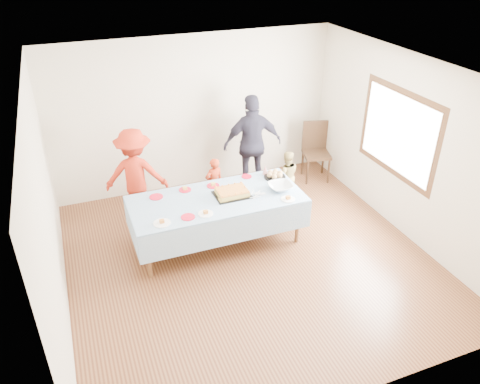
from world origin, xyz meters
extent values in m
plane|color=#4D2716|center=(0.00, 0.00, 0.00)|extent=(5.00, 5.00, 0.00)
cube|color=beige|center=(0.00, 2.50, 1.35)|extent=(5.00, 0.04, 2.70)
cube|color=beige|center=(0.00, -2.50, 1.35)|extent=(5.00, 0.04, 2.70)
cube|color=beige|center=(-2.50, 0.00, 1.35)|extent=(0.04, 5.00, 2.70)
cube|color=beige|center=(2.50, 0.00, 1.35)|extent=(0.04, 5.00, 2.70)
cube|color=white|center=(0.00, 0.00, 2.70)|extent=(5.00, 5.00, 0.04)
cube|color=#472B16|center=(2.47, 0.20, 1.50)|extent=(0.03, 1.75, 1.35)
cylinder|color=#55391D|center=(-1.41, 0.12, 0.36)|extent=(0.06, 0.06, 0.73)
cylinder|color=#55391D|center=(0.83, 0.12, 0.36)|extent=(0.06, 0.06, 0.73)
cylinder|color=#55391D|center=(-1.41, 0.96, 0.36)|extent=(0.06, 0.06, 0.73)
cylinder|color=#55391D|center=(0.83, 0.96, 0.36)|extent=(0.06, 0.06, 0.73)
cube|color=#55391D|center=(-0.29, 0.54, 0.75)|extent=(2.40, 1.00, 0.04)
cube|color=silver|center=(-0.29, 0.54, 0.78)|extent=(2.50, 1.10, 0.01)
cube|color=black|center=(-0.05, 0.54, 0.79)|extent=(0.51, 0.40, 0.01)
cube|color=#E7D258|center=(-0.05, 0.54, 0.83)|extent=(0.44, 0.33, 0.06)
cube|color=#B56429|center=(-0.05, 0.54, 0.87)|extent=(0.44, 0.33, 0.01)
cylinder|color=black|center=(0.76, 0.81, 0.79)|extent=(0.34, 0.34, 0.02)
sphere|color=tan|center=(0.85, 0.81, 0.84)|extent=(0.08, 0.08, 0.08)
sphere|color=tan|center=(0.81, 0.89, 0.84)|extent=(0.08, 0.08, 0.08)
sphere|color=tan|center=(0.72, 0.89, 0.84)|extent=(0.08, 0.08, 0.08)
sphere|color=tan|center=(0.67, 0.81, 0.84)|extent=(0.08, 0.08, 0.08)
sphere|color=tan|center=(0.72, 0.73, 0.84)|extent=(0.08, 0.08, 0.08)
sphere|color=tan|center=(0.81, 0.73, 0.84)|extent=(0.08, 0.08, 0.08)
sphere|color=tan|center=(0.76, 0.81, 0.84)|extent=(0.08, 0.08, 0.08)
imported|color=silver|center=(0.68, 0.44, 0.82)|extent=(0.35, 0.35, 0.09)
cone|color=silver|center=(0.67, 0.97, 0.85)|extent=(0.09, 0.09, 0.15)
cylinder|color=red|center=(-1.09, 0.88, 0.79)|extent=(0.20, 0.20, 0.01)
cylinder|color=red|center=(-0.65, 0.93, 0.79)|extent=(0.18, 0.18, 0.01)
cylinder|color=red|center=(-0.22, 0.89, 0.79)|extent=(0.19, 0.19, 0.01)
cylinder|color=red|center=(0.36, 0.99, 0.79)|extent=(0.16, 0.16, 0.01)
cylinder|color=red|center=(-0.81, 0.19, 0.79)|extent=(0.19, 0.19, 0.01)
cylinder|color=white|center=(-1.17, 0.18, 0.79)|extent=(0.23, 0.23, 0.01)
cylinder|color=white|center=(-0.56, 0.18, 0.79)|extent=(0.21, 0.21, 0.01)
cylinder|color=white|center=(0.66, 0.13, 0.79)|extent=(0.20, 0.20, 0.01)
cylinder|color=black|center=(1.86, 1.69, 0.24)|extent=(0.04, 0.04, 0.48)
cylinder|color=black|center=(2.24, 1.58, 0.24)|extent=(0.04, 0.04, 0.48)
cylinder|color=black|center=(1.96, 2.07, 0.24)|extent=(0.04, 0.04, 0.48)
cylinder|color=black|center=(2.34, 1.97, 0.24)|extent=(0.04, 0.04, 0.48)
cube|color=black|center=(2.10, 1.83, 0.50)|extent=(0.57, 0.57, 0.06)
cube|color=black|center=(2.15, 2.03, 0.80)|extent=(0.46, 0.16, 0.56)
imported|color=#BA3317|center=(0.00, 1.55, 0.45)|extent=(0.37, 0.28, 0.91)
imported|color=#246822|center=(-0.99, 1.00, 0.38)|extent=(0.41, 0.31, 0.76)
imported|color=tan|center=(1.25, 1.36, 0.45)|extent=(0.51, 0.44, 0.90)
imported|color=red|center=(-1.24, 1.71, 0.77)|extent=(1.11, 0.82, 1.54)
imported|color=#2B2939|center=(0.84, 1.91, 0.88)|extent=(1.08, 0.55, 1.76)
camera|label=1|loc=(-2.07, -4.99, 4.21)|focal=35.00mm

